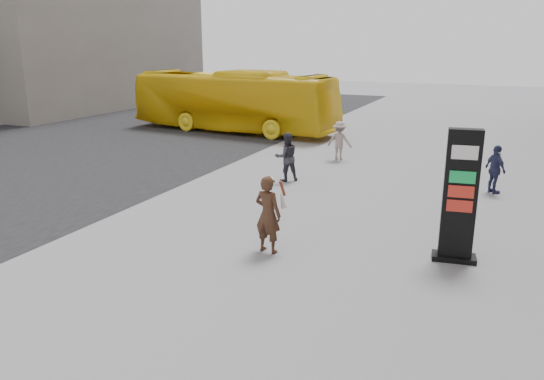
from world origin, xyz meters
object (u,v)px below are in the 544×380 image
at_px(bus, 233,101).
at_px(pedestrian_c, 495,169).
at_px(pedestrian_b, 339,141).
at_px(info_pylon, 460,197).
at_px(woman, 268,213).
at_px(pedestrian_a, 286,157).

distance_m(bus, pedestrian_c, 14.36).
bearing_deg(pedestrian_b, info_pylon, 119.65).
bearing_deg(info_pylon, pedestrian_c, 76.39).
distance_m(woman, bus, 16.17).
bearing_deg(woman, pedestrian_b, -72.84).
bearing_deg(info_pylon, pedestrian_a, 132.90).
height_order(pedestrian_a, pedestrian_c, pedestrian_a).
bearing_deg(woman, info_pylon, -153.60).
relative_size(bus, pedestrian_c, 7.42).
xyz_separation_m(woman, pedestrian_c, (4.33, 6.96, -0.14)).
height_order(woman, pedestrian_b, woman).
relative_size(info_pylon, bus, 0.26).
height_order(pedestrian_a, pedestrian_b, pedestrian_a).
relative_size(woman, bus, 0.16).
distance_m(info_pylon, pedestrian_b, 9.88).
xyz_separation_m(bus, pedestrian_c, (12.54, -6.96, -0.78)).
xyz_separation_m(info_pylon, pedestrian_a, (-5.72, 4.65, -0.59)).
bearing_deg(bus, pedestrian_c, -113.74).
xyz_separation_m(pedestrian_b, pedestrian_c, (5.65, -2.64, -0.01)).
bearing_deg(pedestrian_a, info_pylon, 102.24).
bearing_deg(pedestrian_c, pedestrian_a, 62.66).
bearing_deg(pedestrian_c, pedestrian_b, 27.12).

